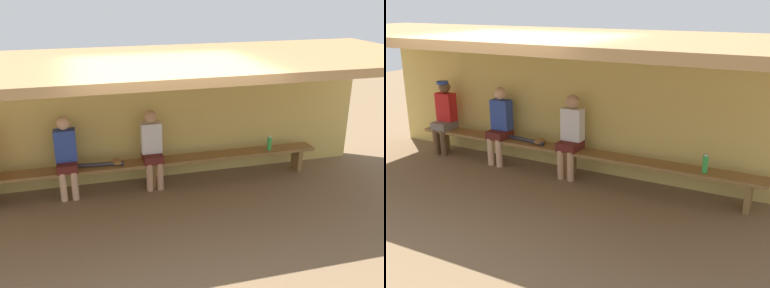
% 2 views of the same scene
% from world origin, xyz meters
% --- Properties ---
extents(ground_plane, '(24.00, 24.00, 0.00)m').
position_xyz_m(ground_plane, '(0.00, 0.00, 0.00)').
color(ground_plane, brown).
extents(back_wall, '(8.00, 0.20, 2.20)m').
position_xyz_m(back_wall, '(0.00, 2.00, 1.10)').
color(back_wall, '#D8BC60').
rests_on(back_wall, ground).
extents(dugout_roof, '(8.00, 2.80, 0.12)m').
position_xyz_m(dugout_roof, '(0.00, 0.70, 2.26)').
color(dugout_roof, '#9E7547').
rests_on(dugout_roof, back_wall).
extents(bench, '(6.00, 0.36, 0.46)m').
position_xyz_m(bench, '(0.00, 1.55, 0.39)').
color(bench, olive).
rests_on(bench, ground).
extents(player_rightmost, '(0.34, 0.42, 1.34)m').
position_xyz_m(player_rightmost, '(-2.64, 1.55, 0.75)').
color(player_rightmost, slate).
rests_on(player_rightmost, ground).
extents(player_in_white, '(0.34, 0.42, 1.34)m').
position_xyz_m(player_in_white, '(-1.38, 1.55, 0.73)').
color(player_in_white, '#591E19').
rests_on(player_in_white, ground).
extents(player_shirtless_tan, '(0.34, 0.42, 1.34)m').
position_xyz_m(player_shirtless_tan, '(0.02, 1.55, 0.73)').
color(player_shirtless_tan, '#591E19').
rests_on(player_shirtless_tan, ground).
extents(water_bottle_orange, '(0.08, 0.08, 0.27)m').
position_xyz_m(water_bottle_orange, '(2.15, 1.51, 0.59)').
color(water_bottle_orange, green).
rests_on(water_bottle_orange, bench).
extents(baseball_glove_dark_brown, '(0.18, 0.24, 0.09)m').
position_xyz_m(baseball_glove_dark_brown, '(-0.58, 1.56, 0.51)').
color(baseball_glove_dark_brown, olive).
rests_on(baseball_glove_dark_brown, bench).
extents(baseball_bat, '(0.77, 0.17, 0.07)m').
position_xyz_m(baseball_bat, '(-0.85, 1.55, 0.49)').
color(baseball_bat, '#333338').
rests_on(baseball_bat, bench).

